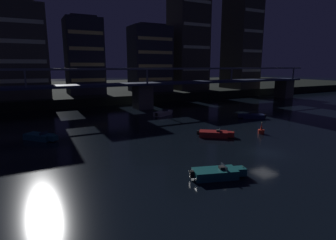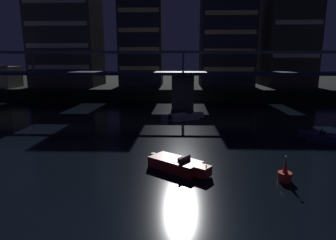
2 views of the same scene
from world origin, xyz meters
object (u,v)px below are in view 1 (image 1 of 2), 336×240
Objects in this scene: speedboat_near_left at (217,173)px; speedboat_mid_center at (40,137)px; channel_buoy at (261,131)px; tower_central at (150,59)px; speedboat_mid_left at (215,134)px; river_bridge at (142,89)px; speedboat_near_center at (163,113)px; tower_west_low at (15,52)px; tower_east_tall at (188,37)px; tower_east_low at (241,42)px; tower_west_tall at (84,56)px; speedboat_near_right at (252,116)px.

speedboat_near_left is 1.15× the size of speedboat_mid_center.
channel_buoy is at bearing 32.07° from speedboat_near_left.
tower_central reaches higher than speedboat_mid_left.
tower_central is 49.65m from speedboat_mid_left.
river_bridge is at bearing 76.90° from speedboat_near_left.
river_bridge is at bearing 91.57° from speedboat_near_center.
tower_east_tall is (49.36, 2.08, 5.83)m from tower_west_low.
tower_east_low is 63.33m from speedboat_mid_left.
tower_west_low is 53.26m from speedboat_mid_left.
speedboat_near_left and speedboat_mid_center have the same top height.
speedboat_near_center is (9.47, -29.01, -11.93)m from tower_west_tall.
river_bridge is 31.39m from channel_buoy.
tower_west_low reaches higher than speedboat_near_left.
tower_west_tall is 0.61× the size of tower_east_tall.
river_bridge reaches higher than speedboat_near_left.
speedboat_near_center is at bearing 72.21° from speedboat_near_left.
speedboat_mid_center is (-23.11, -8.78, 0.00)m from speedboat_near_center.
tower_west_tall is at bearing 120.20° from speedboat_near_right.
speedboat_near_left is 1.09× the size of speedboat_near_right.
tower_west_low is at bearing 124.11° from channel_buoy.
speedboat_near_left is at bearing -108.39° from tower_central.
tower_central is at bearing 61.10° from river_bridge.
tower_east_tall is at bearing 60.67° from speedboat_near_left.
tower_east_low is 6.12× the size of speedboat_near_left.
speedboat_mid_center is at bearing -159.21° from speedboat_near_center.
tower_east_tall is 19.25× the size of channel_buoy.
tower_central is 0.58× the size of tower_east_tall.
channel_buoy reaches higher than speedboat_mid_left.
speedboat_near_center is at bearing 106.80° from channel_buoy.
speedboat_mid_left is at bearing -103.06° from tower_central.
tower_east_tall is at bearing 70.50° from channel_buoy.
tower_east_low is 77.19m from speedboat_near_left.
tower_central is 32.30m from speedboat_near_center.
tower_west_tall is at bearing 7.36° from tower_west_low.
tower_west_tall is 1.04× the size of tower_central.
speedboat_mid_left is at bearing -91.60° from river_bridge.
channel_buoy is at bearing -73.20° from speedboat_near_center.
speedboat_near_left is 1.05× the size of speedboat_near_center.
tower_east_tall is at bearing 2.41° from tower_west_low.
tower_east_low is at bearing 44.99° from speedboat_mid_left.
tower_east_tall is 44.95m from speedboat_near_right.
speedboat_mid_left is at bearing -117.41° from tower_east_tall.
tower_east_low is at bearing 51.30° from channel_buoy.
tower_west_low is 39.40m from speedboat_near_center.
tower_west_low is 1.08× the size of tower_west_tall.
tower_west_tall is at bearing 175.02° from tower_east_low.
speedboat_mid_center is at bearing -152.90° from tower_east_low.
channel_buoy reaches higher than speedboat_near_center.
tower_west_low is 49.75m from tower_east_tall.
tower_central is (35.65, 1.64, -1.25)m from tower_west_low.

